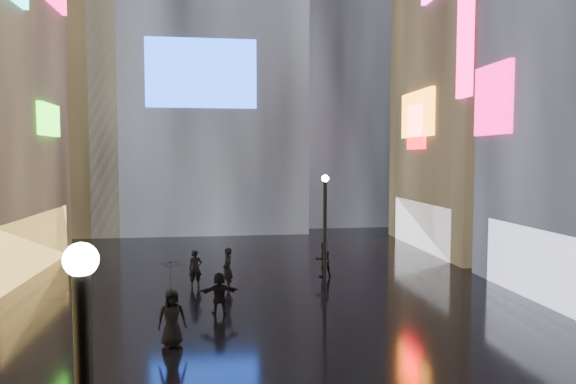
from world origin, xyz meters
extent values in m
plane|color=black|center=(0.00, 20.00, 0.00)|extent=(140.00, 140.00, 0.00)
cube|color=#FFC659|center=(-11.10, 26.00, 1.50)|extent=(0.20, 10.00, 3.00)
cube|color=#2DE018|center=(-10.85, 27.82, 7.91)|extent=(0.25, 3.00, 1.71)
cube|color=white|center=(11.10, 17.00, 1.50)|extent=(0.20, 9.00, 3.00)
cube|color=#F90C67|center=(10.85, 21.12, 8.58)|extent=(0.25, 2.99, 3.26)
cube|color=black|center=(16.00, 30.00, 14.00)|extent=(10.00, 12.00, 28.00)
cube|color=white|center=(11.10, 30.00, 1.50)|extent=(0.20, 9.00, 3.00)
cube|color=orange|center=(10.85, 30.32, 8.66)|extent=(0.25, 4.92, 2.91)
cube|color=#F90C15|center=(10.85, 30.44, 7.84)|extent=(0.25, 2.63, 2.87)
cube|color=#194CFF|center=(-3.00, 36.90, 12.00)|extent=(8.00, 0.20, 5.00)
cube|color=black|center=(9.00, 46.00, 17.00)|extent=(12.00, 12.00, 34.00)
cube|color=black|center=(-14.00, 42.00, 13.00)|extent=(10.00, 10.00, 26.00)
sphere|color=white|center=(-3.00, 3.14, 5.05)|extent=(0.30, 0.30, 0.30)
cylinder|color=black|center=(2.46, 18.94, 2.50)|extent=(0.16, 0.16, 5.00)
sphere|color=white|center=(2.46, 18.94, 5.05)|extent=(0.30, 0.30, 0.30)
imported|color=black|center=(-3.31, 14.64, 0.90)|extent=(0.97, 0.73, 1.80)
imported|color=black|center=(-1.83, 17.77, 0.80)|extent=(1.51, 0.57, 1.59)
imported|color=black|center=(-2.91, 21.96, 0.84)|extent=(0.69, 0.53, 1.69)
imported|color=black|center=(3.28, 23.23, 0.84)|extent=(0.94, 0.80, 1.68)
imported|color=black|center=(-3.31, 14.64, 2.27)|extent=(1.44, 1.44, 0.93)
imported|color=black|center=(-1.46, 21.43, 0.93)|extent=(0.62, 0.77, 1.85)
camera|label=1|loc=(-1.81, -1.41, 5.93)|focal=32.00mm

